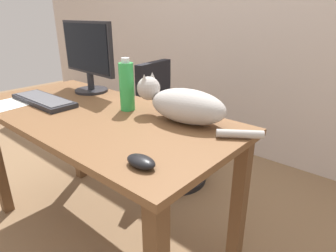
{
  "coord_description": "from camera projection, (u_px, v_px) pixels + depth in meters",
  "views": [
    {
      "loc": [
        1.15,
        -0.78,
        1.21
      ],
      "look_at": [
        0.5,
        -0.02,
        0.82
      ],
      "focal_mm": 30.67,
      "sensor_mm": 36.0,
      "label": 1
    }
  ],
  "objects": [
    {
      "name": "cat",
      "position": [
        183.0,
        104.0,
        1.26
      ],
      "size": [
        0.61,
        0.22,
        0.2
      ],
      "color": "#B2ADA8",
      "rests_on": "desk"
    },
    {
      "name": "office_chair",
      "position": [
        169.0,
        133.0,
        2.15
      ],
      "size": [
        0.48,
        0.48,
        0.89
      ],
      "color": "black",
      "rests_on": "ground_plane"
    },
    {
      "name": "back_wall",
      "position": [
        248.0,
        1.0,
        2.3
      ],
      "size": [
        6.0,
        0.04,
        2.6
      ],
      "primitive_type": "cube",
      "color": "beige",
      "rests_on": "ground_plane"
    },
    {
      "name": "keyboard",
      "position": [
        43.0,
        100.0,
        1.56
      ],
      "size": [
        0.44,
        0.15,
        0.03
      ],
      "color": "#232328",
      "rests_on": "desk"
    },
    {
      "name": "computer_mouse",
      "position": [
        141.0,
        161.0,
        0.9
      ],
      "size": [
        0.11,
        0.06,
        0.04
      ],
      "primitive_type": "ellipsoid",
      "color": "black",
      "rests_on": "desk"
    },
    {
      "name": "ground_plane",
      "position": [
        106.0,
        234.0,
        1.69
      ],
      "size": [
        8.0,
        8.0,
        0.0
      ],
      "primitive_type": "plane",
      "color": "#846647"
    },
    {
      "name": "desk",
      "position": [
        96.0,
        133.0,
        1.45
      ],
      "size": [
        1.47,
        0.68,
        0.76
      ],
      "color": "brown",
      "rests_on": "ground_plane"
    },
    {
      "name": "monitor",
      "position": [
        88.0,
        54.0,
        1.7
      ],
      "size": [
        0.48,
        0.2,
        0.41
      ],
      "color": "#232328",
      "rests_on": "desk"
    },
    {
      "name": "paper_sheet",
      "position": [
        3.0,
        106.0,
        1.51
      ],
      "size": [
        0.24,
        0.32,
        0.0
      ],
      "primitive_type": "cube",
      "rotation": [
        0.0,
        0.0,
        0.11
      ],
      "color": "white",
      "rests_on": "desk"
    },
    {
      "name": "water_bottle",
      "position": [
        127.0,
        86.0,
        1.4
      ],
      "size": [
        0.07,
        0.07,
        0.26
      ],
      "color": "green",
      "rests_on": "desk"
    }
  ]
}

